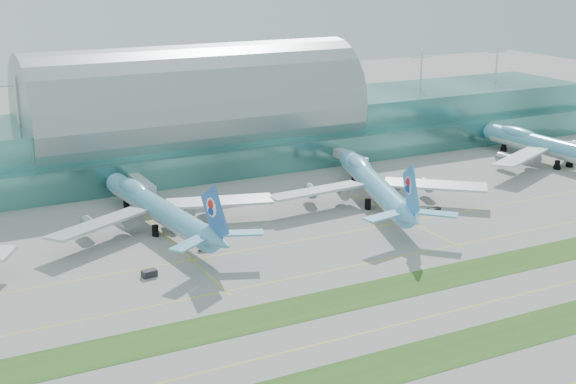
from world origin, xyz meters
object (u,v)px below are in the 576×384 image
airliner_b (158,207)px  terminal (194,126)px  airliner_d (555,147)px  airliner_c (374,183)px

airliner_b → terminal: bearing=55.0°
terminal → airliner_d: 130.02m
terminal → airliner_b: size_ratio=4.47×
airliner_c → airliner_b: bearing=-169.2°
airliner_c → airliner_d: size_ratio=0.94×
airliner_c → airliner_d: (83.49, 9.64, 0.22)m
airliner_b → airliner_c: size_ratio=1.00×
airliner_b → airliner_d: airliner_d is taller
terminal → airliner_c: 77.46m
airliner_c → airliner_d: bearing=24.0°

